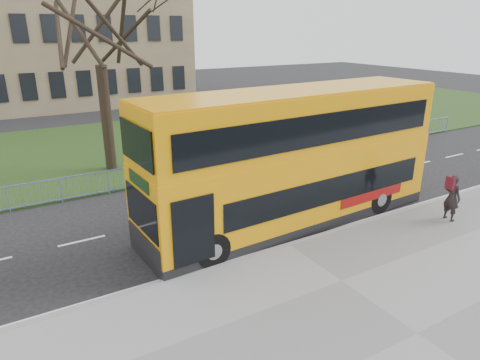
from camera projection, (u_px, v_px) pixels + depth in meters
name	position (u px, v px, depth m)	size (l,w,h in m)	color
ground	(264.00, 230.00, 15.85)	(120.00, 120.00, 0.00)	black
pavement	(417.00, 335.00, 10.34)	(80.00, 10.50, 0.12)	slate
kerb	(289.00, 246.00, 14.56)	(80.00, 0.20, 0.14)	gray
grass_verge	(141.00, 144.00, 27.45)	(80.00, 15.40, 0.08)	#1F3914
guard_railing	(190.00, 168.00, 21.03)	(40.00, 0.12, 1.10)	#7190C9
bare_tree	(99.00, 43.00, 20.40)	(8.81, 8.81, 12.59)	black
civic_building	(12.00, 28.00, 39.55)	(30.00, 15.00, 14.00)	#7D674F
yellow_bus	(295.00, 155.00, 15.68)	(11.98, 3.36, 4.97)	orange
pedestrian	(452.00, 198.00, 16.13)	(0.66, 0.43, 1.81)	black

